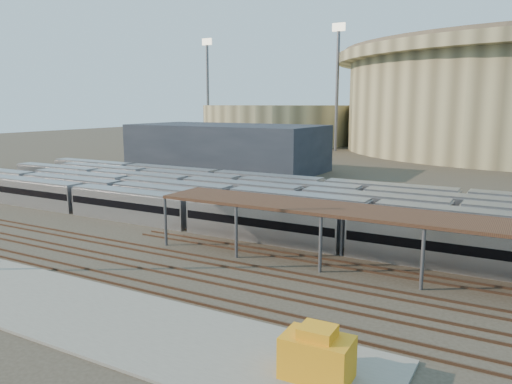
{
  "coord_description": "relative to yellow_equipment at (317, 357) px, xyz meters",
  "views": [
    {
      "loc": [
        24.75,
        -37.78,
        14.49
      ],
      "look_at": [
        -3.3,
        12.0,
        4.38
      ],
      "focal_mm": 35.0,
      "sensor_mm": 36.0,
      "label": 1
    }
  ],
  "objects": [
    {
      "name": "floodlight_1",
      "position": [
        -100.61,
        135.0,
        19.31
      ],
      "size": [
        4.0,
        1.0,
        38.4
      ],
      "color": "#57565B",
      "rests_on": "ground"
    },
    {
      "name": "empty_tracks",
      "position": [
        -15.61,
        10.0,
        -1.25
      ],
      "size": [
        170.0,
        9.62,
        0.18
      ],
      "color": "#4C3323",
      "rests_on": "ground"
    },
    {
      "name": "secondary_arena",
      "position": [
        -75.61,
        145.0,
        5.66
      ],
      "size": [
        56.0,
        56.0,
        14.0
      ],
      "primitive_type": "cylinder",
      "color": "tan",
      "rests_on": "ground"
    },
    {
      "name": "apron",
      "position": [
        -20.61,
        0.0,
        -1.24
      ],
      "size": [
        50.0,
        9.0,
        0.2
      ],
      "primitive_type": "cube",
      "color": "gray",
      "rests_on": "ground"
    },
    {
      "name": "floodlight_3",
      "position": [
        -25.61,
        175.0,
        19.31
      ],
      "size": [
        4.0,
        1.0,
        38.4
      ],
      "color": "#57565B",
      "rests_on": "ground"
    },
    {
      "name": "yellow_equipment",
      "position": [
        0.0,
        0.0,
        0.0
      ],
      "size": [
        3.73,
        2.4,
        2.29
      ],
      "primitive_type": "cube",
      "rotation": [
        0.0,
        0.0,
        0.03
      ],
      "color": "orange",
      "rests_on": "apron"
    },
    {
      "name": "floodlight_0",
      "position": [
        -45.61,
        125.0,
        19.31
      ],
      "size": [
        4.0,
        1.0,
        38.4
      ],
      "color": "#57565B",
      "rests_on": "ground"
    },
    {
      "name": "subway_trains",
      "position": [
        -13.2,
        33.5,
        0.46
      ],
      "size": [
        128.03,
        23.9,
        3.6
      ],
      "color": "#BABABF",
      "rests_on": "ground"
    },
    {
      "name": "inspection_shed",
      "position": [
        6.39,
        19.0,
        3.64
      ],
      "size": [
        60.3,
        6.0,
        5.3
      ],
      "color": "#57565B",
      "rests_on": "ground"
    },
    {
      "name": "ground",
      "position": [
        -15.61,
        15.0,
        -1.34
      ],
      "size": [
        420.0,
        420.0,
        0.0
      ],
      "primitive_type": "plane",
      "color": "#383026",
      "rests_on": "ground"
    },
    {
      "name": "service_building",
      "position": [
        -50.61,
        70.0,
        3.66
      ],
      "size": [
        42.0,
        20.0,
        10.0
      ],
      "primitive_type": "cube",
      "color": "#1E232D",
      "rests_on": "ground"
    }
  ]
}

